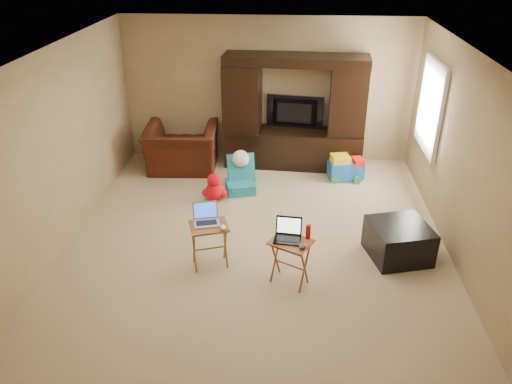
# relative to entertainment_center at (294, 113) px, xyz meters

# --- Properties ---
(floor) EXTENTS (5.50, 5.50, 0.00)m
(floor) POSITION_rel_entertainment_center_xyz_m (-0.46, -2.42, -0.97)
(floor) COLOR beige
(floor) RESTS_ON ground
(ceiling) EXTENTS (5.50, 5.50, 0.00)m
(ceiling) POSITION_rel_entertainment_center_xyz_m (-0.46, -2.42, 1.53)
(ceiling) COLOR silver
(ceiling) RESTS_ON ground
(wall_back) EXTENTS (5.00, 0.00, 5.00)m
(wall_back) POSITION_rel_entertainment_center_xyz_m (-0.46, 0.33, 0.28)
(wall_back) COLOR tan
(wall_back) RESTS_ON ground
(wall_front) EXTENTS (5.00, 0.00, 5.00)m
(wall_front) POSITION_rel_entertainment_center_xyz_m (-0.46, -5.17, 0.28)
(wall_front) COLOR tan
(wall_front) RESTS_ON ground
(wall_left) EXTENTS (0.00, 5.50, 5.50)m
(wall_left) POSITION_rel_entertainment_center_xyz_m (-2.96, -2.42, 0.28)
(wall_left) COLOR tan
(wall_left) RESTS_ON ground
(wall_right) EXTENTS (0.00, 5.50, 5.50)m
(wall_right) POSITION_rel_entertainment_center_xyz_m (2.04, -2.42, 0.28)
(wall_right) COLOR tan
(wall_right) RESTS_ON ground
(window_pane) EXTENTS (0.00, 1.20, 1.20)m
(window_pane) POSITION_rel_entertainment_center_xyz_m (2.02, -0.87, 0.43)
(window_pane) COLOR white
(window_pane) RESTS_ON ground
(window_frame) EXTENTS (0.06, 1.14, 1.34)m
(window_frame) POSITION_rel_entertainment_center_xyz_m (2.00, -0.87, 0.43)
(window_frame) COLOR white
(window_frame) RESTS_ON ground
(entertainment_center) EXTENTS (2.40, 0.73, 1.94)m
(entertainment_center) POSITION_rel_entertainment_center_xyz_m (0.00, 0.00, 0.00)
(entertainment_center) COLOR black
(entertainment_center) RESTS_ON floor
(television) EXTENTS (0.99, 0.26, 0.57)m
(television) POSITION_rel_entertainment_center_xyz_m (-0.00, 0.08, -0.04)
(television) COLOR black
(television) RESTS_ON entertainment_center
(recliner) EXTENTS (1.24, 1.10, 0.78)m
(recliner) POSITION_rel_entertainment_center_xyz_m (-1.91, -0.31, -0.58)
(recliner) COLOR #401B0D
(recliner) RESTS_ON floor
(child_rocker) EXTENTS (0.55, 0.59, 0.58)m
(child_rocker) POSITION_rel_entertainment_center_xyz_m (-0.83, -1.10, -0.68)
(child_rocker) COLOR teal
(child_rocker) RESTS_ON floor
(plush_toy) EXTENTS (0.40, 0.33, 0.45)m
(plush_toy) POSITION_rel_entertainment_center_xyz_m (-1.19, -1.40, -0.75)
(plush_toy) COLOR red
(plush_toy) RESTS_ON floor
(push_toy) EXTENTS (0.65, 0.53, 0.43)m
(push_toy) POSITION_rel_entertainment_center_xyz_m (0.89, -0.51, -0.75)
(push_toy) COLOR blue
(push_toy) RESTS_ON floor
(ottoman) EXTENTS (0.86, 0.86, 0.45)m
(ottoman) POSITION_rel_entertainment_center_xyz_m (1.35, -2.73, -0.74)
(ottoman) COLOR black
(ottoman) RESTS_ON floor
(tray_table_left) EXTENTS (0.53, 0.48, 0.58)m
(tray_table_left) POSITION_rel_entertainment_center_xyz_m (-1.00, -3.10, -0.68)
(tray_table_left) COLOR #A06626
(tray_table_left) RESTS_ON floor
(tray_table_right) EXTENTS (0.56, 0.52, 0.58)m
(tray_table_right) POSITION_rel_entertainment_center_xyz_m (-0.01, -3.38, -0.68)
(tray_table_right) COLOR #9D5126
(tray_table_right) RESTS_ON floor
(laptop_left) EXTENTS (0.36, 0.32, 0.24)m
(laptop_left) POSITION_rel_entertainment_center_xyz_m (-1.03, -3.07, -0.27)
(laptop_left) COLOR #A2A2A6
(laptop_left) RESTS_ON tray_table_left
(laptop_right) EXTENTS (0.33, 0.28, 0.24)m
(laptop_right) POSITION_rel_entertainment_center_xyz_m (-0.05, -3.36, -0.27)
(laptop_right) COLOR black
(laptop_right) RESTS_ON tray_table_right
(mouse_left) EXTENTS (0.10, 0.13, 0.05)m
(mouse_left) POSITION_rel_entertainment_center_xyz_m (-0.81, -3.17, -0.37)
(mouse_left) COLOR silver
(mouse_left) RESTS_ON tray_table_left
(mouse_right) EXTENTS (0.10, 0.13, 0.05)m
(mouse_right) POSITION_rel_entertainment_center_xyz_m (0.12, -3.49, -0.37)
(mouse_right) COLOR #46464B
(mouse_right) RESTS_ON tray_table_right
(water_bottle) EXTENTS (0.06, 0.06, 0.18)m
(water_bottle) POSITION_rel_entertainment_center_xyz_m (0.18, -3.30, -0.30)
(water_bottle) COLOR red
(water_bottle) RESTS_ON tray_table_right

